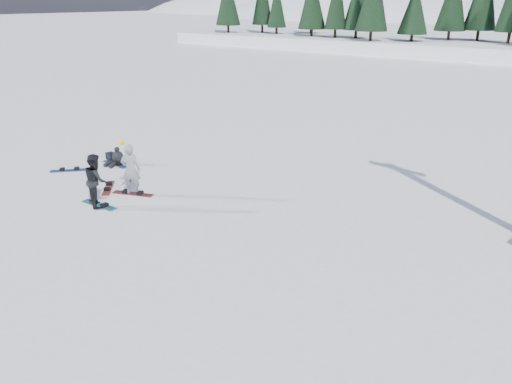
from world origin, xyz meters
TOP-DOWN VIEW (x-y plane):
  - ground at (0.00, 0.00)m, footprint 420.00×420.00m
  - snowboarder_woman at (-0.36, 0.54)m, footprint 0.80×0.72m
  - snowboarder_man at (-0.47, -0.82)m, footprint 1.10×1.03m
  - seated_rider at (-3.54, 2.46)m, footprint 0.65×0.95m
  - gear_bag at (-4.24, 2.70)m, footprint 0.49×0.37m
  - snowboard_woman at (-0.36, 0.55)m, footprint 1.50×0.79m
  - snowboard_man at (-0.47, -0.82)m, footprint 1.51×0.34m
  - snowboard_loose_c at (-3.58, 2.37)m, footprint 1.52×0.40m
  - snowboard_loose_b at (-1.52, 0.39)m, footprint 1.24×1.28m
  - snowboard_loose_a at (-4.40, 0.75)m, footprint 1.23×1.29m

SIDE VIEW (x-z plane):
  - ground at x=0.00m, z-range 0.00..0.00m
  - snowboard_woman at x=-0.36m, z-range 0.00..0.03m
  - snowboard_man at x=-0.47m, z-range 0.00..0.03m
  - snowboard_loose_c at x=-3.58m, z-range 0.00..0.03m
  - snowboard_loose_b at x=-1.52m, z-range 0.00..0.03m
  - snowboard_loose_a at x=-4.40m, z-range 0.00..0.03m
  - gear_bag at x=-4.24m, z-range 0.00..0.30m
  - seated_rider at x=-3.54m, z-range -0.09..0.65m
  - snowboarder_man at x=-0.47m, z-range 0.00..1.79m
  - snowboarder_woman at x=-0.36m, z-range -0.06..1.91m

